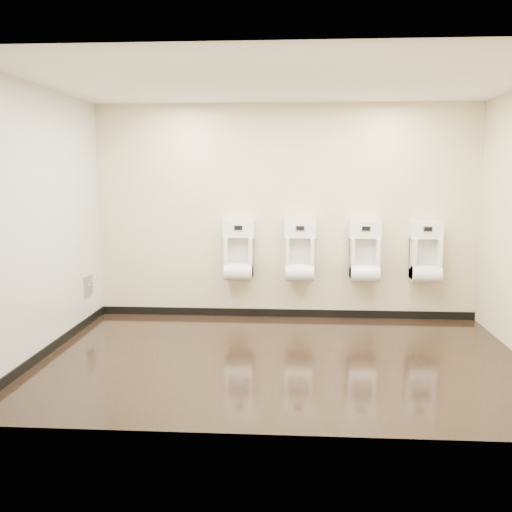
{
  "coord_description": "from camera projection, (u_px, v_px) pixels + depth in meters",
  "views": [
    {
      "loc": [
        0.11,
        -5.73,
        1.93
      ],
      "look_at": [
        -0.31,
        0.55,
        1.0
      ],
      "focal_mm": 40.0,
      "sensor_mm": 36.0,
      "label": 1
    }
  ],
  "objects": [
    {
      "name": "tile_overlay_left",
      "position": [
        42.0,
        223.0,
        5.9
      ],
      "size": [
        0.01,
        3.5,
        2.8
      ],
      "primitive_type": "cube",
      "color": "silver",
      "rests_on": "ground"
    },
    {
      "name": "left_wall",
      "position": [
        41.0,
        223.0,
        5.9
      ],
      "size": [
        0.02,
        3.5,
        2.8
      ],
      "primitive_type": "cube",
      "color": "beige",
      "rests_on": "ground"
    },
    {
      "name": "skirting_back",
      "position": [
        285.0,
        313.0,
        7.65
      ],
      "size": [
        5.0,
        0.02,
        0.1
      ],
      "primitive_type": "cube",
      "color": "black",
      "rests_on": "ground"
    },
    {
      "name": "ground",
      "position": [
        282.0,
        358.0,
        5.94
      ],
      "size": [
        5.0,
        3.5,
        0.0
      ],
      "primitive_type": "cube",
      "color": "black",
      "rests_on": "ground"
    },
    {
      "name": "ceiling",
      "position": [
        284.0,
        81.0,
        5.53
      ],
      "size": [
        5.0,
        3.5,
        0.0
      ],
      "primitive_type": "cube",
      "color": "white"
    },
    {
      "name": "urinal_1",
      "position": [
        300.0,
        255.0,
        7.39
      ],
      "size": [
        0.42,
        0.31,
        0.78
      ],
      "color": "white",
      "rests_on": "back_wall"
    },
    {
      "name": "urinal_2",
      "position": [
        365.0,
        256.0,
        7.34
      ],
      "size": [
        0.42,
        0.31,
        0.78
      ],
      "color": "white",
      "rests_on": "back_wall"
    },
    {
      "name": "urinal_0",
      "position": [
        239.0,
        254.0,
        7.45
      ],
      "size": [
        0.42,
        0.31,
        0.78
      ],
      "color": "white",
      "rests_on": "back_wall"
    },
    {
      "name": "access_panel",
      "position": [
        88.0,
        285.0,
        7.22
      ],
      "size": [
        0.04,
        0.25,
        0.25
      ],
      "color": "#9E9EA3",
      "rests_on": "left_wall"
    },
    {
      "name": "back_wall",
      "position": [
        285.0,
        212.0,
        7.46
      ],
      "size": [
        5.0,
        0.02,
        2.8
      ],
      "primitive_type": "cube",
      "color": "beige",
      "rests_on": "ground"
    },
    {
      "name": "skirting_left",
      "position": [
        49.0,
        349.0,
        6.1
      ],
      "size": [
        0.02,
        3.5,
        0.1
      ],
      "primitive_type": "cube",
      "color": "black",
      "rests_on": "ground"
    },
    {
      "name": "front_wall",
      "position": [
        278.0,
        248.0,
        4.01
      ],
      "size": [
        5.0,
        0.02,
        2.8
      ],
      "primitive_type": "cube",
      "color": "beige",
      "rests_on": "ground"
    },
    {
      "name": "urinal_3",
      "position": [
        426.0,
        256.0,
        7.29
      ],
      "size": [
        0.42,
        0.31,
        0.78
      ],
      "color": "white",
      "rests_on": "back_wall"
    }
  ]
}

